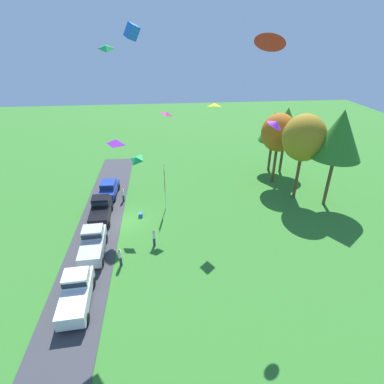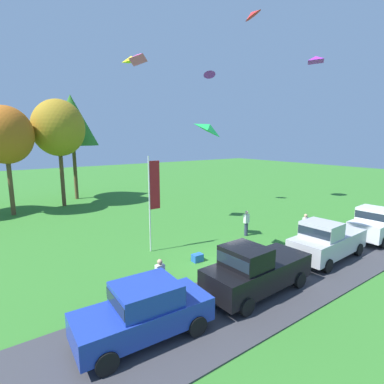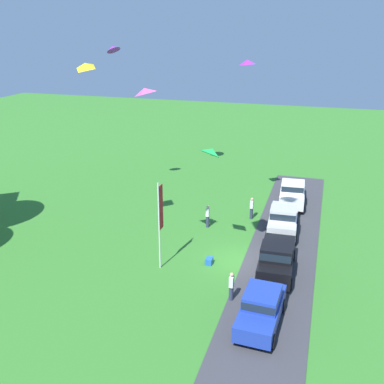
# 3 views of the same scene
# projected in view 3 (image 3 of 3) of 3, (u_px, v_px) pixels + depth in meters

# --- Properties ---
(ground_plane) EXTENTS (120.00, 120.00, 0.00)m
(ground_plane) POSITION_uv_depth(u_px,v_px,m) (239.00, 262.00, 28.09)
(ground_plane) COLOR #337528
(pavement_strip) EXTENTS (36.00, 4.40, 0.06)m
(pavement_strip) POSITION_uv_depth(u_px,v_px,m) (278.00, 267.00, 27.41)
(pavement_strip) COLOR #38383D
(pavement_strip) RESTS_ON ground
(car_sedan_far_end) EXTENTS (4.48, 2.12, 1.84)m
(car_sedan_far_end) POSITION_uv_depth(u_px,v_px,m) (261.00, 307.00, 21.82)
(car_sedan_far_end) COLOR #1E389E
(car_sedan_far_end) RESTS_ON ground
(car_pickup_mid_row) EXTENTS (5.07, 2.20, 2.14)m
(car_pickup_mid_row) POSITION_uv_depth(u_px,v_px,m) (277.00, 258.00, 26.26)
(car_pickup_mid_row) COLOR black
(car_pickup_mid_row) RESTS_ON ground
(car_pickup_by_flagpole) EXTENTS (5.09, 2.24, 2.14)m
(car_pickup_by_flagpole) POSITION_uv_depth(u_px,v_px,m) (283.00, 219.00, 31.50)
(car_pickup_by_flagpole) COLOR #B7B7BC
(car_pickup_by_flagpole) RESTS_ON ground
(car_pickup_near_entrance) EXTENTS (5.10, 2.28, 2.14)m
(car_pickup_near_entrance) POSITION_uv_depth(u_px,v_px,m) (292.00, 192.00, 36.59)
(car_pickup_near_entrance) COLOR white
(car_pickup_near_entrance) RESTS_ON ground
(person_beside_suv) EXTENTS (0.36, 0.24, 1.71)m
(person_beside_suv) POSITION_uv_depth(u_px,v_px,m) (252.00, 208.00, 34.05)
(person_beside_suv) COLOR #2D334C
(person_beside_suv) RESTS_ON ground
(person_on_lawn) EXTENTS (0.36, 0.24, 1.71)m
(person_on_lawn) POSITION_uv_depth(u_px,v_px,m) (208.00, 216.00, 32.64)
(person_on_lawn) COLOR #2D334C
(person_on_lawn) RESTS_ON ground
(person_watching_sky) EXTENTS (0.36, 0.24, 1.71)m
(person_watching_sky) POSITION_uv_depth(u_px,v_px,m) (231.00, 287.00, 23.83)
(person_watching_sky) COLOR #2D334C
(person_watching_sky) RESTS_ON ground
(flag_banner) EXTENTS (0.71, 0.08, 5.50)m
(flag_banner) POSITION_uv_depth(u_px,v_px,m) (160.00, 214.00, 26.41)
(flag_banner) COLOR silver
(flag_banner) RESTS_ON ground
(cooler_box) EXTENTS (0.56, 0.40, 0.40)m
(cooler_box) POSITION_uv_depth(u_px,v_px,m) (209.00, 261.00, 27.78)
(cooler_box) COLOR blue
(cooler_box) RESTS_ON ground
(kite_diamond_near_flag) EXTENTS (0.86, 1.11, 0.57)m
(kite_diamond_near_flag) POSITION_uv_depth(u_px,v_px,m) (144.00, 91.00, 23.67)
(kite_diamond_near_flag) COLOR #EA4C9E
(kite_diamond_mid_center) EXTENTS (1.13, 1.10, 0.43)m
(kite_diamond_mid_center) POSITION_uv_depth(u_px,v_px,m) (247.00, 62.00, 32.08)
(kite_diamond_mid_center) COLOR purple
(kite_diamond_over_trees) EXTENTS (1.24, 1.09, 0.56)m
(kite_diamond_over_trees) POSITION_uv_depth(u_px,v_px,m) (85.00, 66.00, 25.98)
(kite_diamond_over_trees) COLOR yellow
(kite_delta_high_right) EXTENTS (1.45, 1.46, 0.80)m
(kite_delta_high_right) POSITION_uv_depth(u_px,v_px,m) (113.00, 48.00, 34.38)
(kite_delta_high_right) COLOR purple
(kite_diamond_trailing_tail) EXTENTS (1.56, 1.55, 0.82)m
(kite_diamond_trailing_tail) POSITION_uv_depth(u_px,v_px,m) (212.00, 151.00, 26.25)
(kite_diamond_trailing_tail) COLOR green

